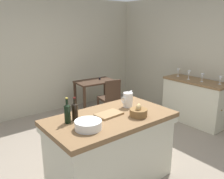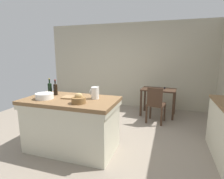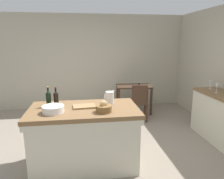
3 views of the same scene
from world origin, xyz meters
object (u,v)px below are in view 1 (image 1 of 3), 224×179
object	(u,v)px
wine_bottle_amber	(67,113)
wine_bottle_dark	(75,111)
writing_desk	(95,86)
pitcher	(128,100)
bread_basket	(138,112)
wooden_chair	(110,97)
cutting_board	(109,114)
island_table	(111,147)
side_cabinet	(194,101)
wash_bowl	(88,125)
wine_glass_left	(202,76)
wine_glass_far_left	(220,79)
wine_glass_middle	(189,73)
wine_glass_right	(178,71)

from	to	relation	value
wine_bottle_amber	wine_bottle_dark	bearing A→B (deg)	9.83
writing_desk	pitcher	xyz separation A→B (m)	(-0.93, -2.17, 0.41)
pitcher	bread_basket	size ratio (longest dim) A/B	1.11
wooden_chair	wine_bottle_amber	distance (m)	2.45
bread_basket	cutting_board	size ratio (longest dim) A/B	0.67
island_table	side_cabinet	world-z (taller)	island_table
writing_desk	pitcher	size ratio (longest dim) A/B	3.88
cutting_board	wine_bottle_amber	distance (m)	0.54
side_cabinet	cutting_board	xyz separation A→B (m)	(-2.57, -0.42, 0.47)
writing_desk	pitcher	bearing A→B (deg)	-113.21
wash_bowl	wine_glass_left	distance (m)	3.00
cutting_board	wine_bottle_amber	world-z (taller)	wine_bottle_amber
wine_glass_far_left	wine_glass_left	bearing A→B (deg)	103.00
island_table	wine_glass_left	xyz separation A→B (m)	(2.55, 0.33, 0.53)
writing_desk	pitcher	world-z (taller)	pitcher
wine_bottle_dark	wine_glass_left	xyz separation A→B (m)	(2.96, 0.16, -0.01)
side_cabinet	wash_bowl	world-z (taller)	wash_bowl
writing_desk	wash_bowl	distance (m)	3.01
wine_glass_middle	wine_glass_left	bearing A→B (deg)	-82.80
island_table	wooden_chair	xyz separation A→B (m)	(1.30, 1.69, -0.01)
wine_bottle_amber	wine_glass_middle	world-z (taller)	wine_bottle_amber
pitcher	wine_glass_far_left	world-z (taller)	pitcher
side_cabinet	wine_bottle_amber	xyz separation A→B (m)	(-3.09, -0.32, 0.58)
island_table	bread_basket	xyz separation A→B (m)	(0.27, -0.21, 0.48)
bread_basket	wine_bottle_amber	size ratio (longest dim) A/B	0.72
cutting_board	wine_bottle_dark	world-z (taller)	wine_bottle_dark
pitcher	wine_bottle_amber	world-z (taller)	wine_bottle_amber
writing_desk	wooden_chair	size ratio (longest dim) A/B	1.05
wine_glass_far_left	pitcher	bearing A→B (deg)	176.67
side_cabinet	wooden_chair	xyz separation A→B (m)	(-1.27, 1.22, 0.03)
writing_desk	wine_bottle_amber	bearing A→B (deg)	-130.58
island_table	side_cabinet	size ratio (longest dim) A/B	1.21
wooden_chair	cutting_board	bearing A→B (deg)	-128.13
bread_basket	wine_glass_right	xyz separation A→B (m)	(2.32, 1.14, 0.05)
wooden_chair	wine_glass_left	bearing A→B (deg)	-47.48
pitcher	cutting_board	size ratio (longest dim) A/B	0.74
side_cabinet	wine_glass_right	xyz separation A→B (m)	(0.02, 0.46, 0.57)
wine_glass_left	writing_desk	bearing A→B (deg)	121.98
side_cabinet	writing_desk	bearing A→B (deg)	124.36
pitcher	wine_glass_far_left	size ratio (longest dim) A/B	1.52
side_cabinet	bread_basket	size ratio (longest dim) A/B	6.01
cutting_board	wine_bottle_amber	xyz separation A→B (m)	(-0.52, 0.10, 0.11)
island_table	writing_desk	bearing A→B (deg)	59.95
side_cabinet	bread_basket	world-z (taller)	bread_basket
pitcher	wash_bowl	xyz separation A→B (m)	(-0.81, -0.26, -0.06)
bread_basket	cutting_board	distance (m)	0.37
island_table	wine_glass_middle	xyz separation A→B (m)	(2.52, 0.61, 0.54)
wash_bowl	wine_glass_middle	size ratio (longest dim) A/B	1.60
wine_bottle_dark	writing_desk	bearing A→B (deg)	50.88
pitcher	wine_bottle_dark	world-z (taller)	wine_bottle_dark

